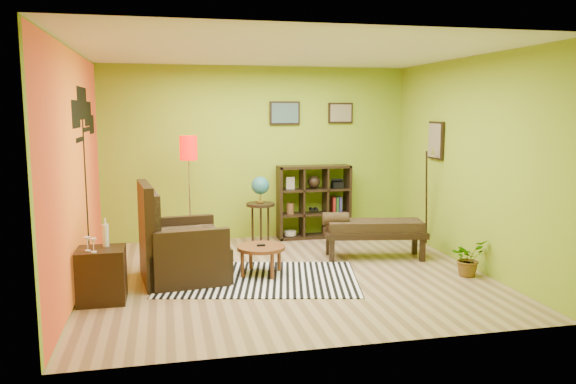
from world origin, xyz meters
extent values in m
plane|color=tan|center=(0.00, 0.00, 0.00)|extent=(5.00, 5.00, 0.00)
cube|color=#85A520|center=(0.00, 2.25, 1.40)|extent=(5.00, 0.04, 2.80)
cube|color=#85A520|center=(0.00, -2.25, 1.40)|extent=(5.00, 0.04, 2.80)
cube|color=#85A520|center=(-2.50, 0.00, 1.40)|extent=(0.04, 4.50, 2.80)
cube|color=#85A520|center=(2.50, 0.00, 1.40)|extent=(0.04, 4.50, 2.80)
cube|color=white|center=(0.00, 0.00, 2.80)|extent=(5.00, 4.50, 0.04)
cube|color=orange|center=(-2.48, 0.00, 1.40)|extent=(0.01, 4.45, 2.75)
cube|color=black|center=(-2.46, 0.55, 1.05)|extent=(0.01, 0.14, 2.10)
cube|color=black|center=(-2.46, 0.05, 2.05)|extent=(0.01, 0.65, 0.32)
cube|color=black|center=(-2.46, 0.60, 2.18)|extent=(0.01, 0.85, 0.40)
cube|color=black|center=(-2.46, 1.10, 2.05)|extent=(0.01, 0.70, 0.32)
cube|color=black|center=(-2.46, 1.45, 1.90)|extent=(0.01, 0.50, 0.26)
cube|color=black|center=(0.45, 2.22, 2.05)|extent=(0.50, 0.03, 0.38)
cube|color=#496D6B|center=(0.45, 2.19, 2.05)|extent=(0.44, 0.01, 0.32)
cube|color=black|center=(1.40, 2.22, 2.05)|extent=(0.42, 0.03, 0.34)
cube|color=gray|center=(1.40, 2.19, 2.05)|extent=(0.36, 0.01, 0.28)
cube|color=black|center=(2.47, 0.90, 1.65)|extent=(0.03, 0.44, 0.56)
cube|color=gray|center=(2.44, 0.90, 1.65)|extent=(0.01, 0.38, 0.50)
cylinder|color=black|center=(2.35, 0.90, 0.78)|extent=(0.23, 0.34, 1.46)
cone|color=silver|center=(2.35, 0.75, 1.52)|extent=(0.08, 0.09, 0.16)
cube|color=white|center=(-0.37, -0.09, 0.01)|extent=(2.70, 2.00, 0.01)
cylinder|color=brown|center=(-0.32, 0.11, 0.36)|extent=(0.61, 0.61, 0.04)
cylinder|color=brown|center=(-0.06, 0.20, 0.17)|extent=(0.05, 0.05, 0.33)
cylinder|color=brown|center=(-0.41, 0.36, 0.17)|extent=(0.05, 0.05, 0.33)
cylinder|color=brown|center=(-0.22, -0.15, 0.17)|extent=(0.05, 0.05, 0.33)
cylinder|color=brown|center=(-0.57, 0.01, 0.17)|extent=(0.05, 0.05, 0.33)
cube|color=black|center=(-0.32, 0.11, 0.39)|extent=(0.11, 0.04, 0.02)
cube|color=black|center=(-1.26, 0.13, 0.22)|extent=(1.09, 1.07, 0.45)
cube|color=black|center=(-1.73, 0.07, 0.61)|extent=(0.23, 0.97, 1.23)
cube|color=black|center=(-1.21, -0.32, 0.36)|extent=(0.90, 0.22, 0.71)
cube|color=black|center=(-1.32, 0.58, 0.36)|extent=(0.90, 0.22, 0.71)
cube|color=#F4BB63|center=(-1.23, 0.14, 0.52)|extent=(0.87, 0.85, 0.16)
cube|color=#F4BB63|center=(-1.64, 0.08, 0.84)|extent=(0.19, 0.72, 0.56)
cube|color=black|center=(-2.20, -0.53, 0.30)|extent=(0.51, 0.46, 0.60)
cylinder|color=white|center=(-2.15, -0.43, 0.72)|extent=(0.07, 0.07, 0.25)
cylinder|color=white|center=(-2.15, -0.43, 0.88)|extent=(0.02, 0.02, 0.07)
cylinder|color=white|center=(-2.32, -0.61, 0.60)|extent=(0.06, 0.06, 0.01)
cylinder|color=white|center=(-2.32, -0.61, 0.65)|extent=(0.01, 0.01, 0.09)
cone|color=white|center=(-2.32, -0.61, 0.72)|extent=(0.07, 0.07, 0.06)
cylinder|color=white|center=(-2.25, -0.69, 0.60)|extent=(0.06, 0.06, 0.01)
cylinder|color=white|center=(-2.25, -0.69, 0.65)|extent=(0.01, 0.01, 0.09)
cone|color=white|center=(-2.25, -0.69, 0.72)|extent=(0.07, 0.07, 0.06)
cylinder|color=silver|center=(-1.14, 1.52, 0.02)|extent=(0.26, 0.26, 0.03)
cylinder|color=silver|center=(-1.14, 1.52, 0.80)|extent=(0.02, 0.02, 1.60)
cylinder|color=#F60600|center=(-1.14, 1.52, 1.55)|extent=(0.25, 0.25, 0.35)
cylinder|color=black|center=(-0.05, 1.70, 0.64)|extent=(0.44, 0.44, 0.04)
cylinder|color=black|center=(0.08, 1.76, 0.31)|extent=(0.03, 0.03, 0.62)
cylinder|color=black|center=(-0.16, 1.79, 0.31)|extent=(0.03, 0.03, 0.62)
cylinder|color=black|center=(-0.07, 1.56, 0.31)|extent=(0.03, 0.03, 0.62)
cylinder|color=gold|center=(-0.05, 1.70, 0.69)|extent=(0.11, 0.11, 0.02)
cylinder|color=gold|center=(-0.05, 1.70, 0.75)|extent=(0.02, 0.02, 0.11)
sphere|color=#144DA7|center=(-0.05, 1.70, 0.94)|extent=(0.28, 0.28, 0.28)
cube|color=black|center=(0.32, 2.03, 0.60)|extent=(0.04, 0.35, 1.20)
cube|color=black|center=(1.48, 2.03, 0.60)|extent=(0.04, 0.35, 1.20)
cube|color=black|center=(0.90, 2.03, 0.02)|extent=(1.20, 0.35, 0.04)
cube|color=black|center=(0.90, 2.03, 1.18)|extent=(1.20, 0.35, 0.04)
cube|color=black|center=(0.70, 2.03, 0.60)|extent=(0.03, 0.33, 1.12)
cube|color=black|center=(1.10, 2.03, 0.60)|extent=(0.03, 0.33, 1.12)
cube|color=black|center=(0.90, 2.03, 0.40)|extent=(1.12, 0.33, 0.03)
cube|color=black|center=(0.90, 2.03, 0.80)|extent=(1.12, 0.33, 0.03)
cylinder|color=#BAAA8E|center=(0.50, 2.03, 0.09)|extent=(0.20, 0.20, 0.07)
sphere|color=black|center=(0.90, 2.03, 0.93)|extent=(0.20, 0.20, 0.20)
cube|color=black|center=(1.30, 2.03, 0.87)|extent=(0.18, 0.15, 0.10)
cylinder|color=black|center=(0.86, 2.03, 0.47)|extent=(0.06, 0.12, 0.06)
cylinder|color=black|center=(0.94, 2.03, 0.47)|extent=(0.06, 0.12, 0.06)
ellipsoid|color=#384C26|center=(1.30, 2.03, 0.10)|extent=(0.18, 0.18, 0.09)
cylinder|color=brown|center=(0.50, 2.03, 0.50)|extent=(0.12, 0.12, 0.18)
cube|color=#BAAA8E|center=(0.50, 2.03, 0.92)|extent=(0.14, 0.03, 0.20)
cube|color=maroon|center=(1.23, 2.03, 0.54)|extent=(0.04, 0.18, 0.26)
cube|color=#1E4C1E|center=(1.28, 2.03, 0.54)|extent=(0.04, 0.18, 0.26)
cube|color=navy|center=(1.34, 2.03, 0.54)|extent=(0.04, 0.18, 0.26)
cube|color=black|center=(1.41, 0.57, 0.36)|extent=(1.50, 0.76, 0.08)
cube|color=#F4BB63|center=(1.41, 0.57, 0.47)|extent=(1.39, 0.68, 0.14)
cylinder|color=#F4BB63|center=(0.85, 0.67, 0.57)|extent=(0.39, 0.24, 0.18)
cube|color=black|center=(2.07, 0.66, 0.16)|extent=(0.08, 0.08, 0.32)
cube|color=black|center=(0.81, 0.88, 0.16)|extent=(0.08, 0.08, 0.32)
cube|color=black|center=(2.00, 0.25, 0.16)|extent=(0.08, 0.08, 0.32)
cube|color=black|center=(0.74, 0.48, 0.16)|extent=(0.08, 0.08, 0.32)
imported|color=#26661E|center=(2.25, -0.51, 0.18)|extent=(0.57, 0.60, 0.36)
camera|label=1|loc=(-1.49, -6.79, 2.09)|focal=35.00mm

